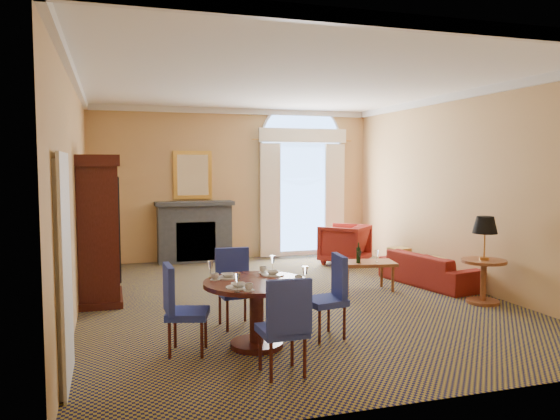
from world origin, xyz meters
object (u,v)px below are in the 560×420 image
object	(u,v)px
dining_table	(257,298)
armchair	(345,244)
sofa	(430,269)
coffee_table	(365,264)
armoire	(99,232)
side_table	(484,250)

from	to	relation	value
dining_table	armchair	distance (m)	5.34
sofa	coffee_table	distance (m)	1.27
armoire	coffee_table	world-z (taller)	armoire
coffee_table	dining_table	bearing A→B (deg)	-127.14
dining_table	armchair	world-z (taller)	dining_table
armoire	side_table	xyz separation A→B (m)	(5.32, -1.75, -0.25)
dining_table	sofa	xyz separation A→B (m)	(3.59, 2.18, -0.28)
coffee_table	side_table	distance (m)	1.81
sofa	coffee_table	size ratio (longest dim) A/B	1.80
sofa	armchair	xyz separation A→B (m)	(-0.57, 2.22, 0.14)
armoire	coffee_table	size ratio (longest dim) A/B	2.11
sofa	coffee_table	xyz separation A→B (m)	(-1.25, -0.10, 0.17)
coffee_table	armchair	bearing A→B (deg)	84.84
coffee_table	side_table	xyz separation A→B (m)	(1.30, -1.21, 0.35)
armchair	dining_table	bearing A→B (deg)	10.61
dining_table	sofa	size ratio (longest dim) A/B	0.64
dining_table	armchair	size ratio (longest dim) A/B	1.32
dining_table	side_table	bearing A→B (deg)	13.51
dining_table	coffee_table	distance (m)	3.13
sofa	side_table	distance (m)	1.41
dining_table	sofa	bearing A→B (deg)	31.32
sofa	armchair	world-z (taller)	armchair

